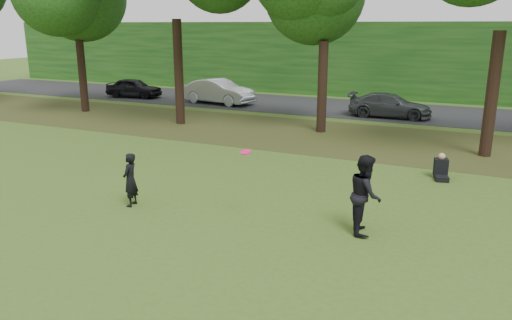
{
  "coord_description": "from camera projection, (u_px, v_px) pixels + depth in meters",
  "views": [
    {
      "loc": [
        3.88,
        -7.95,
        4.82
      ],
      "look_at": [
        -1.59,
        3.76,
        1.3
      ],
      "focal_mm": 35.0,
      "sensor_mm": 36.0,
      "label": 1
    }
  ],
  "objects": [
    {
      "name": "ground",
      "position": [
        249.0,
        278.0,
        9.81
      ],
      "size": [
        120.0,
        120.0,
        0.0
      ],
      "primitive_type": "plane",
      "color": "#3A581B",
      "rests_on": "ground"
    },
    {
      "name": "leaf_litter",
      "position": [
        382.0,
        142.0,
        21.17
      ],
      "size": [
        60.0,
        7.0,
        0.01
      ],
      "primitive_type": "cube",
      "color": "#3D3215",
      "rests_on": "ground"
    },
    {
      "name": "street",
      "position": [
        410.0,
        113.0,
        28.16
      ],
      "size": [
        70.0,
        7.0,
        0.02
      ],
      "primitive_type": "cube",
      "color": "black",
      "rests_on": "ground"
    },
    {
      "name": "far_hedge",
      "position": [
        427.0,
        61.0,
        32.75
      ],
      "size": [
        70.0,
        3.0,
        5.0
      ],
      "primitive_type": "cube",
      "color": "#134012",
      "rests_on": "ground"
    },
    {
      "name": "player_left",
      "position": [
        130.0,
        180.0,
        13.55
      ],
      "size": [
        0.45,
        0.6,
        1.48
      ],
      "primitive_type": "imported",
      "rotation": [
        0.0,
        0.0,
        -1.38
      ],
      "color": "black",
      "rests_on": "ground"
    },
    {
      "name": "player_right",
      "position": [
        365.0,
        194.0,
        11.74
      ],
      "size": [
        0.96,
        1.1,
        1.91
      ],
      "primitive_type": "imported",
      "rotation": [
        0.0,
        0.0,
        1.86
      ],
      "color": "black",
      "rests_on": "ground"
    },
    {
      "name": "parked_cars",
      "position": [
        417.0,
        104.0,
        26.57
      ],
      "size": [
        37.61,
        3.59,
        1.53
      ],
      "color": "black",
      "rests_on": "street"
    },
    {
      "name": "frisbee",
      "position": [
        246.0,
        152.0,
        12.26
      ],
      "size": [
        0.38,
        0.37,
        0.11
      ],
      "color": "#FF156B",
      "rests_on": "ground"
    },
    {
      "name": "seated_person",
      "position": [
        441.0,
        169.0,
        16.08
      ],
      "size": [
        0.58,
        0.81,
        0.83
      ],
      "rotation": [
        0.0,
        0.0,
        0.25
      ],
      "color": "black",
      "rests_on": "ground"
    }
  ]
}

